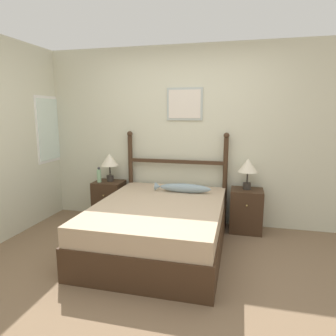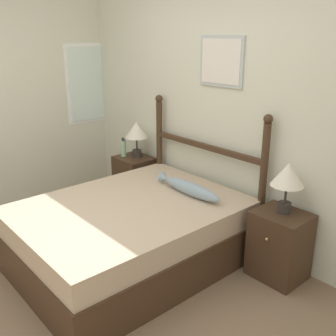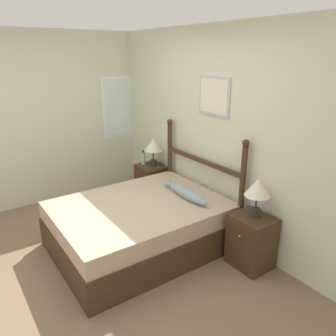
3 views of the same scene
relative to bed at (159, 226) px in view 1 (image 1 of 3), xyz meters
name	(u,v)px [view 1 (image 1 of 3)]	position (x,y,z in m)	size (l,w,h in m)	color
ground_plane	(154,280)	(0.13, -0.68, -0.28)	(16.00, 16.00, 0.00)	#7A6047
wall_back	(186,136)	(0.13, 1.05, 1.00)	(6.40, 0.08, 2.55)	beige
bed	(159,226)	(0.00, 0.00, 0.00)	(1.48, 1.94, 0.57)	#3D2819
headboard	(176,173)	(0.00, 0.94, 0.46)	(1.50, 0.08, 1.35)	#3D2819
nightstand_left	(109,200)	(-1.01, 0.80, 0.02)	(0.43, 0.39, 0.59)	#3D2819
nightstand_right	(246,210)	(1.01, 0.80, 0.02)	(0.43, 0.39, 0.59)	#3D2819
table_lamp_left	(110,161)	(-1.00, 0.84, 0.62)	(0.27, 0.27, 0.42)	#2D2823
table_lamp_right	(248,167)	(1.01, 0.83, 0.62)	(0.27, 0.27, 0.42)	#2D2823
bottle	(99,175)	(-1.13, 0.74, 0.42)	(0.06, 0.06, 0.23)	#99C699
fish_pillow	(183,188)	(0.18, 0.55, 0.35)	(0.76, 0.13, 0.12)	#8499A3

